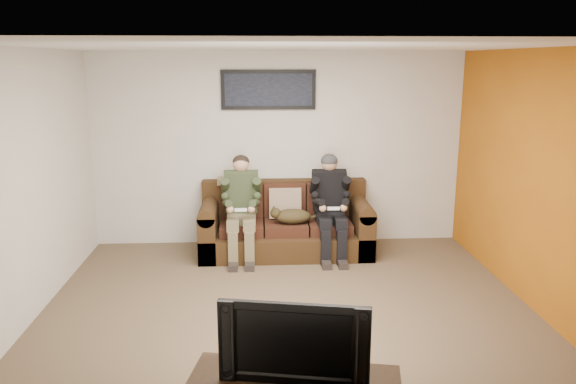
{
  "coord_description": "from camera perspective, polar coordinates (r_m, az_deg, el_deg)",
  "views": [
    {
      "loc": [
        -0.3,
        -5.28,
        2.48
      ],
      "look_at": [
        0.07,
        1.2,
        0.95
      ],
      "focal_mm": 35.0,
      "sensor_mm": 36.0,
      "label": 1
    }
  ],
  "objects": [
    {
      "name": "ceiling",
      "position": [
        5.29,
        0.02,
        14.57
      ],
      "size": [
        5.0,
        5.0,
        0.0
      ],
      "primitive_type": "plane",
      "rotation": [
        3.14,
        0.0,
        0.0
      ],
      "color": "silver",
      "rests_on": "ground"
    },
    {
      "name": "wall_right",
      "position": [
        6.1,
        24.19,
        0.93
      ],
      "size": [
        0.0,
        4.5,
        4.5
      ],
      "primitive_type": "plane",
      "rotation": [
        1.57,
        0.0,
        -1.57
      ],
      "color": "beige",
      "rests_on": "ground"
    },
    {
      "name": "throw_blanket",
      "position": [
        7.56,
        -5.46,
        1.16
      ],
      "size": [
        0.45,
        0.22,
        0.08
      ],
      "primitive_type": "cube",
      "color": "gray",
      "rests_on": "sofa"
    },
    {
      "name": "framed_poster",
      "position": [
        7.51,
        -2.0,
        10.34
      ],
      "size": [
        1.25,
        0.05,
        0.52
      ],
      "color": "black",
      "rests_on": "wall_back"
    },
    {
      "name": "floor",
      "position": [
        5.84,
        0.02,
        -11.85
      ],
      "size": [
        5.0,
        5.0,
        0.0
      ],
      "primitive_type": "plane",
      "color": "brown",
      "rests_on": "ground"
    },
    {
      "name": "cat",
      "position": [
        7.16,
        0.32,
        -2.45
      ],
      "size": [
        0.66,
        0.26,
        0.24
      ],
      "color": "#483A1C",
      "rests_on": "sofa"
    },
    {
      "name": "wall_back",
      "position": [
        7.63,
        -0.96,
        4.36
      ],
      "size": [
        5.0,
        0.0,
        5.0
      ],
      "primitive_type": "plane",
      "rotation": [
        1.57,
        0.0,
        0.0
      ],
      "color": "beige",
      "rests_on": "ground"
    },
    {
      "name": "sofa",
      "position": [
        7.44,
        -0.28,
        -3.46
      ],
      "size": [
        2.21,
        0.95,
        0.9
      ],
      "color": "#372310",
      "rests_on": "ground"
    },
    {
      "name": "accent_wall_right",
      "position": [
        6.09,
        24.1,
        0.93
      ],
      "size": [
        0.0,
        4.5,
        4.5
      ],
      "primitive_type": "plane",
      "rotation": [
        1.57,
        0.0,
        -1.57
      ],
      "color": "#A65810",
      "rests_on": "ground"
    },
    {
      "name": "person_right",
      "position": [
        7.21,
        4.32,
        -0.81
      ],
      "size": [
        0.51,
        0.86,
        1.31
      ],
      "color": "black",
      "rests_on": "sofa"
    },
    {
      "name": "throw_pillow",
      "position": [
        7.39,
        -0.3,
        -1.14
      ],
      "size": [
        0.42,
        0.2,
        0.42
      ],
      "primitive_type": "cube",
      "rotation": [
        -0.21,
        0.0,
        0.0
      ],
      "color": "#8F745D",
      "rests_on": "sofa"
    },
    {
      "name": "wall_left",
      "position": [
        5.84,
        -25.28,
        0.33
      ],
      "size": [
        0.0,
        4.5,
        4.5
      ],
      "primitive_type": "plane",
      "rotation": [
        1.57,
        0.0,
        1.57
      ],
      "color": "beige",
      "rests_on": "ground"
    },
    {
      "name": "wall_front",
      "position": [
        3.27,
        2.3,
        -7.87
      ],
      "size": [
        5.0,
        0.0,
        5.0
      ],
      "primitive_type": "plane",
      "rotation": [
        -1.57,
        0.0,
        0.0
      ],
      "color": "beige",
      "rests_on": "ground"
    },
    {
      "name": "person_left",
      "position": [
        7.15,
        -4.76,
        -0.96
      ],
      "size": [
        0.51,
        0.87,
        1.3
      ],
      "color": "#706546",
      "rests_on": "sofa"
    },
    {
      "name": "television",
      "position": [
        3.78,
        0.75,
        -14.53
      ],
      "size": [
        0.98,
        0.31,
        0.56
      ],
      "primitive_type": "imported",
      "rotation": [
        0.0,
        0.0,
        -0.19
      ],
      "color": "black",
      "rests_on": "tv_stand"
    }
  ]
}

